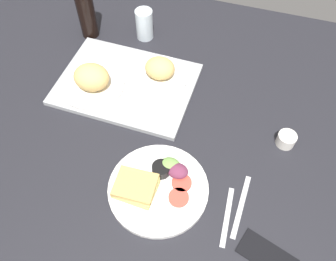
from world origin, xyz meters
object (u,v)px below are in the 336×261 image
at_px(bread_plate_near, 92,80).
at_px(serving_tray, 126,84).
at_px(plate_with_salad, 156,185).
at_px(soda_bottle, 86,11).
at_px(espresso_cup, 286,139).
at_px(knife, 241,206).
at_px(cell_phone, 267,255).
at_px(drinking_glass, 144,24).
at_px(bread_plate_far, 159,72).
at_px(fork, 227,216).

bearing_deg(bread_plate_near, serving_tray, 29.20).
relative_size(plate_with_salad, soda_bottle, 1.31).
bearing_deg(soda_bottle, serving_tray, -42.64).
distance_m(espresso_cup, knife, 0.26).
xyz_separation_m(plate_with_salad, knife, (0.24, 0.02, -0.01)).
relative_size(bread_plate_near, cell_phone, 1.48).
relative_size(drinking_glass, espresso_cup, 2.05).
bearing_deg(serving_tray, bread_plate_far, 26.85).
bearing_deg(fork, knife, -39.86).
bearing_deg(fork, cell_phone, -124.41).
height_order(plate_with_salad, drinking_glass, drinking_glass).
distance_m(serving_tray, plate_with_salad, 0.40).
bearing_deg(espresso_cup, drinking_glass, 149.63).
bearing_deg(bread_plate_near, soda_bottle, 116.52).
relative_size(fork, knife, 0.89).
bearing_deg(fork, bread_plate_far, 35.24).
bearing_deg(cell_phone, fork, 166.49).
distance_m(bread_plate_far, soda_bottle, 0.37).
height_order(espresso_cup, cell_phone, espresso_cup).
height_order(fork, knife, same).
height_order(bread_plate_far, espresso_cup, bread_plate_far).
height_order(serving_tray, plate_with_salad, plate_with_salad).
bearing_deg(soda_bottle, bread_plate_near, -63.48).
bearing_deg(plate_with_salad, serving_tray, 123.19).
relative_size(drinking_glass, fork, 0.67).
distance_m(bread_plate_far, fork, 0.52).
xyz_separation_m(bread_plate_far, cell_phone, (0.44, -0.48, -0.04)).
distance_m(bread_plate_near, fork, 0.61).
bearing_deg(bread_plate_near, espresso_cup, -2.02).
xyz_separation_m(bread_plate_near, bread_plate_far, (0.20, 0.11, -0.01)).
xyz_separation_m(fork, cell_phone, (0.12, -0.07, 0.00)).
height_order(bread_plate_far, fork, bread_plate_far).
bearing_deg(knife, plate_with_salad, 96.54).
bearing_deg(fork, espresso_cup, -25.92).
distance_m(plate_with_salad, soda_bottle, 0.71).
relative_size(serving_tray, cell_phone, 3.13).
xyz_separation_m(plate_with_salad, espresso_cup, (0.33, 0.26, 0.00)).
distance_m(fork, knife, 0.05).
height_order(espresso_cup, fork, espresso_cup).
distance_m(knife, cell_phone, 0.14).
height_order(plate_with_salad, espresso_cup, plate_with_salad).
xyz_separation_m(bread_plate_near, drinking_glass, (0.07, 0.31, 0.01)).
xyz_separation_m(serving_tray, bread_plate_near, (-0.10, -0.05, 0.04)).
xyz_separation_m(serving_tray, bread_plate_far, (0.10, 0.05, 0.04)).
bearing_deg(espresso_cup, knife, -110.26).
relative_size(bread_plate_far, plate_with_salad, 0.70).
height_order(bread_plate_near, fork, bread_plate_near).
xyz_separation_m(soda_bottle, cell_phone, (0.77, -0.64, -0.10)).
bearing_deg(cell_phone, bread_plate_far, 150.32).
distance_m(serving_tray, bread_plate_far, 0.12).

